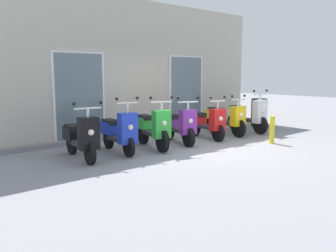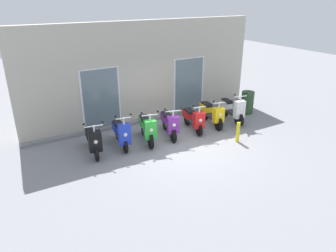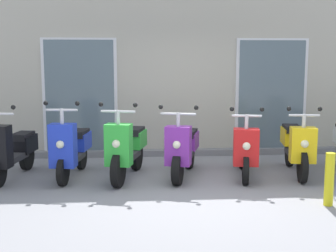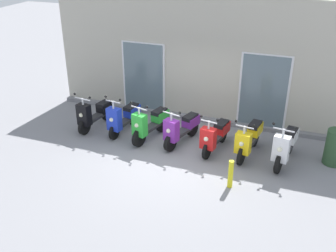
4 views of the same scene
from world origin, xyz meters
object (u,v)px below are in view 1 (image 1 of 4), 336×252
scooter_black (80,137)px  scooter_red (206,122)px  scooter_yellow (226,118)px  curb_bollard (272,130)px  scooter_purple (179,125)px  scooter_blue (119,131)px  trash_bin (259,113)px  scooter_white (248,115)px  scooter_green (153,128)px

scooter_black → scooter_red: 3.72m
scooter_yellow → curb_bollard: size_ratio=2.31×
scooter_purple → scooter_yellow: 1.87m
scooter_blue → trash_bin: bearing=2.8°
scooter_black → scooter_blue: size_ratio=1.06×
scooter_purple → scooter_black: bearing=179.0°
scooter_purple → scooter_red: (0.98, -0.07, 0.01)m
scooter_black → scooter_white: 5.55m
scooter_yellow → scooter_purple: bearing=-179.8°
scooter_black → scooter_yellow: (4.62, -0.04, 0.02)m
scooter_purple → curb_bollard: bearing=-43.2°
scooter_green → curb_bollard: size_ratio=2.28×
scooter_black → scooter_purple: bearing=-1.0°
scooter_black → scooter_green: scooter_green is taller
scooter_black → curb_bollard: scooter_black is taller
scooter_black → scooter_purple: scooter_black is taller
scooter_black → scooter_green: bearing=-3.4°
scooter_green → scooter_yellow: 2.78m
scooter_purple → scooter_green: bearing=-176.2°
scooter_black → scooter_red: (3.72, -0.11, -0.01)m
curb_bollard → scooter_yellow: bearing=85.1°
scooter_blue → scooter_black: bearing=179.7°
scooter_purple → scooter_red: scooter_purple is taller
trash_bin → scooter_purple: bearing=-175.4°
scooter_green → scooter_purple: bearing=3.8°
scooter_blue → scooter_red: (2.78, -0.11, -0.03)m
scooter_yellow → curb_bollard: bearing=-94.9°
scooter_purple → scooter_white: scooter_white is taller
scooter_red → scooter_black: bearing=178.3°
scooter_black → curb_bollard: (4.47, -1.67, -0.12)m
scooter_white → curb_bollard: size_ratio=2.31×
scooter_green → scooter_white: (3.71, -0.04, 0.01)m
scooter_white → scooter_blue: bearing=178.2°
curb_bollard → scooter_black: bearing=159.5°
scooter_blue → scooter_white: 4.60m
scooter_red → curb_bollard: 1.73m
scooter_purple → scooter_red: bearing=-3.8°
scooter_purple → curb_bollard: 2.37m
scooter_red → scooter_green: bearing=179.9°
scooter_purple → scooter_red: 0.98m
scooter_purple → scooter_blue: bearing=178.6°
trash_bin → scooter_red: bearing=-172.7°
scooter_white → trash_bin: size_ratio=1.75×
scooter_black → trash_bin: (6.74, 0.27, -0.01)m
scooter_blue → trash_bin: scooter_blue is taller
scooter_green → trash_bin: 4.91m
scooter_green → scooter_yellow: scooter_green is taller
scooter_red → scooter_yellow: bearing=4.5°
scooter_black → scooter_yellow: 4.62m
scooter_white → scooter_yellow: bearing=173.3°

